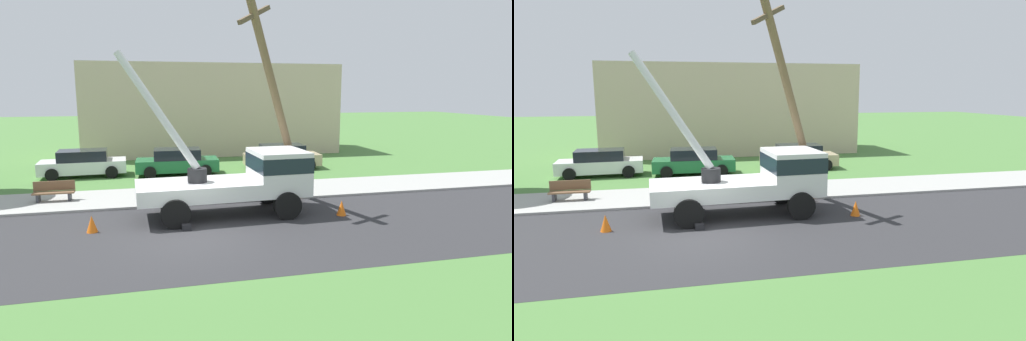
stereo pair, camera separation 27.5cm
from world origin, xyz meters
TOP-DOWN VIEW (x-y plane):
  - ground_plane at (0.00, 12.00)m, footprint 120.00×120.00m
  - road_asphalt at (0.00, 0.00)m, footprint 80.00×7.49m
  - sidewalk_strip at (0.00, 5.47)m, footprint 80.00×3.44m
  - utility_truck at (2.30, 2.19)m, footprint 6.86×3.21m
  - leaning_utility_pole at (3.80, 3.33)m, footprint 3.53×2.70m
  - traffic_cone_ahead at (5.69, 1.03)m, footprint 0.36×0.36m
  - traffic_cone_behind at (-3.05, 1.12)m, footprint 0.36×0.36m
  - traffic_cone_curbside at (4.76, 3.51)m, footprint 0.36×0.36m
  - parked_sedan_white at (-4.56, 11.37)m, footprint 4.48×2.16m
  - parked_sedan_green at (0.39, 10.72)m, footprint 4.46×2.12m
  - parked_sedan_tan at (6.52, 11.21)m, footprint 4.48×2.16m
  - park_bench at (-4.97, 5.53)m, footprint 1.60×0.45m
  - lowrise_building_backdrop at (3.61, 19.58)m, footprint 18.00×6.00m

SIDE VIEW (x-z plane):
  - ground_plane at x=0.00m, z-range 0.00..0.00m
  - road_asphalt at x=0.00m, z-range 0.00..0.01m
  - sidewalk_strip at x=0.00m, z-range 0.00..0.10m
  - traffic_cone_ahead at x=5.69m, z-range 0.00..0.56m
  - traffic_cone_behind at x=-3.05m, z-range 0.00..0.56m
  - traffic_cone_curbside at x=4.76m, z-range 0.00..0.56m
  - park_bench at x=-4.97m, z-range 0.01..0.91m
  - parked_sedan_white at x=-4.56m, z-range 0.00..1.42m
  - parked_sedan_green at x=0.39m, z-range 0.00..1.42m
  - parked_sedan_tan at x=6.52m, z-range 0.00..1.42m
  - utility_truck at x=2.30m, z-range -1.58..4.40m
  - lowrise_building_backdrop at x=3.61m, z-range 0.00..6.40m
  - leaning_utility_pole at x=3.80m, z-range 0.08..8.44m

